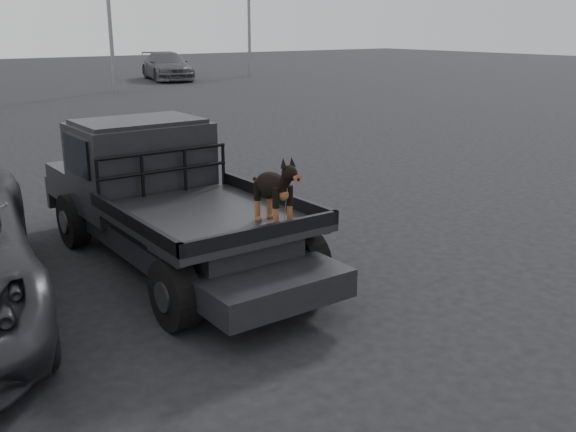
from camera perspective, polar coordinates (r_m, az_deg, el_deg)
ground at (r=7.55m, az=-1.52°, el=-7.01°), size 120.00×120.00×0.00m
flatbed_ute at (r=8.47m, az=-10.10°, el=-1.30°), size 2.00×5.40×0.92m
ute_cab at (r=9.09m, az=-13.03°, el=5.62°), size 1.72×1.30×0.88m
headache_rack at (r=8.45m, az=-10.95°, el=3.79°), size 1.80×0.08×0.55m
dog at (r=7.01m, az=-1.31°, el=2.27°), size 0.32×0.60×0.74m
distant_car_b at (r=38.30m, az=-10.70°, el=12.96°), size 3.29×5.69×1.55m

